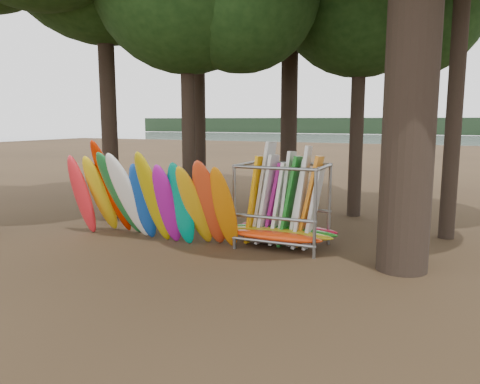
% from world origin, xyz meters
% --- Properties ---
extents(ground, '(120.00, 120.00, 0.00)m').
position_xyz_m(ground, '(0.00, 0.00, 0.00)').
color(ground, '#47331E').
rests_on(ground, ground).
extents(lake, '(160.00, 160.00, 0.00)m').
position_xyz_m(lake, '(0.00, 60.00, 0.00)').
color(lake, gray).
rests_on(lake, ground).
extents(far_shore, '(160.00, 4.00, 4.00)m').
position_xyz_m(far_shore, '(0.00, 110.00, 2.00)').
color(far_shore, black).
rests_on(far_shore, ground).
extents(kayak_row, '(5.50, 2.10, 3.08)m').
position_xyz_m(kayak_row, '(-1.83, 0.04, 1.26)').
color(kayak_row, red).
rests_on(kayak_row, ground).
extents(storage_rack, '(3.04, 1.58, 2.91)m').
position_xyz_m(storage_rack, '(1.84, 1.22, 1.07)').
color(storage_rack, gray).
rests_on(storage_rack, ground).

